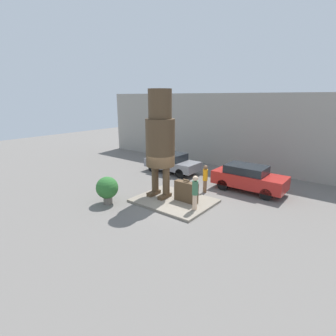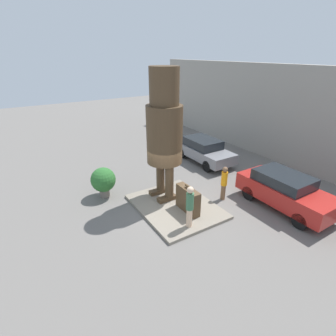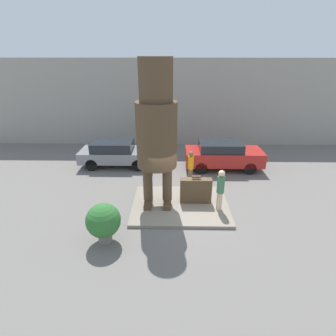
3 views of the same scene
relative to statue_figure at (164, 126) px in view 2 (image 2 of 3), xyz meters
name	(u,v)px [view 2 (image 2 of 3)]	position (x,y,z in m)	size (l,w,h in m)	color
ground_plane	(176,207)	(0.96, -0.01, -3.53)	(60.00, 60.00, 0.00)	slate
pedestal	(176,206)	(0.96, -0.01, -3.47)	(4.07, 3.19, 0.13)	gray
building_backdrop	(305,120)	(0.96, 8.73, -0.62)	(28.00, 0.60, 5.82)	gray
statue_figure	(164,126)	(0.00, 0.00, 0.00)	(1.57, 1.57, 5.82)	#4C3823
giant_suitcase	(188,200)	(1.62, 0.18, -2.85)	(1.33, 0.37, 1.24)	#4C3823
tourist	(190,205)	(2.54, -0.41, -2.45)	(0.30, 0.30, 1.75)	beige
parked_car_grey	(204,150)	(-2.66, 4.46, -2.74)	(4.16, 1.75, 1.48)	gray
parked_car_red	(285,190)	(3.44, 4.13, -2.69)	(4.25, 1.77, 1.58)	#B2231E
planter_pot	(103,180)	(-1.69, -2.39, -2.67)	(1.18, 1.18, 1.48)	#70665B
worker_hivis	(224,182)	(1.53, 2.30, -2.61)	(0.29, 0.29, 1.68)	brown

